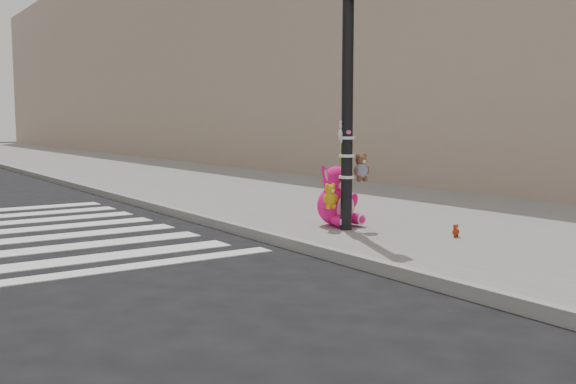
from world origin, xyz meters
TOP-DOWN VIEW (x-y plane):
  - ground at (0.00, 0.00)m, footprint 120.00×120.00m
  - sidewalk_near at (5.00, 10.00)m, footprint 7.00×80.00m
  - curb_edge at (1.55, 10.00)m, footprint 0.12×80.00m
  - bld_near at (10.50, 20.00)m, footprint 5.00×60.00m
  - signal_pole at (2.62, 1.81)m, footprint 0.68×0.49m
  - pink_bunny at (2.74, 2.17)m, footprint 0.66×0.70m
  - red_teddy at (3.40, 0.50)m, footprint 0.13×0.09m

SIDE VIEW (x-z plane):
  - ground at x=0.00m, z-range 0.00..0.00m
  - sidewalk_near at x=5.00m, z-range 0.00..0.14m
  - curb_edge at x=1.55m, z-range -0.01..0.15m
  - red_teddy at x=3.40m, z-range 0.14..0.31m
  - pink_bunny at x=2.74m, z-range 0.05..0.98m
  - signal_pole at x=2.62m, z-range -0.19..3.81m
  - bld_near at x=10.50m, z-range 0.00..10.00m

